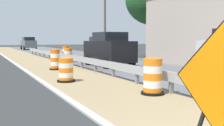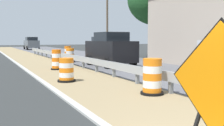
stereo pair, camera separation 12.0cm
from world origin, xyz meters
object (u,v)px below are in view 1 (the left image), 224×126
traffic_barrel_nearest (153,78)px  traffic_barrel_mid (55,61)px  car_mid_far_lane (101,47)px  utility_pole_near (201,9)px  warning_sign_diamond (223,85)px  car_lead_near_lane (109,49)px  traffic_barrel_far (68,56)px  utility_pole_mid (105,19)px  car_lead_far_lane (28,43)px  traffic_barrel_farther (66,53)px  traffic_barrel_close (66,71)px

traffic_barrel_nearest → traffic_barrel_mid: size_ratio=0.99×
car_mid_far_lane → utility_pole_near: bearing=18.1°
traffic_barrel_mid → utility_pole_near: size_ratio=0.16×
warning_sign_diamond → traffic_barrel_nearest: size_ratio=1.80×
car_mid_far_lane → car_lead_near_lane: bearing=-19.5°
traffic_barrel_nearest → traffic_barrel_far: traffic_barrel_nearest is taller
traffic_barrel_mid → utility_pole_mid: bearing=55.4°
car_lead_near_lane → warning_sign_diamond: bearing=158.9°
warning_sign_diamond → traffic_barrel_mid: warning_sign_diamond is taller
traffic_barrel_far → car_lead_far_lane: (1.41, 26.41, 0.56)m
traffic_barrel_mid → traffic_barrel_farther: traffic_barrel_mid is taller
warning_sign_diamond → traffic_barrel_mid: 12.20m
warning_sign_diamond → traffic_barrel_farther: (3.47, 19.19, -0.55)m
car_lead_near_lane → car_mid_far_lane: 9.55m
car_mid_far_lane → utility_pole_near: (2.98, -10.25, 2.86)m
warning_sign_diamond → utility_pole_mid: bearing=-117.2°
traffic_barrel_close → traffic_barrel_mid: traffic_barrel_mid is taller
traffic_barrel_farther → car_mid_far_lane: car_mid_far_lane is taller
warning_sign_diamond → car_lead_far_lane: (4.28, 42.99, -0.03)m
utility_pole_near → utility_pole_mid: bearing=91.6°
utility_pole_mid → car_lead_far_lane: bearing=110.1°
traffic_barrel_farther → utility_pole_mid: utility_pole_mid is taller
car_mid_far_lane → utility_pole_mid: (2.56, 4.62, 3.14)m
traffic_barrel_mid → traffic_barrel_farther: size_ratio=1.00×
car_lead_far_lane → utility_pole_near: size_ratio=0.64×
traffic_barrel_mid → car_mid_far_lane: (7.13, 9.44, 0.47)m
traffic_barrel_far → car_lead_near_lane: (1.50, -3.86, 0.60)m
car_mid_far_lane → utility_pole_near: size_ratio=0.64×
traffic_barrel_farther → car_lead_far_lane: bearing=88.0°
car_lead_near_lane → utility_pole_mid: 15.12m
traffic_barrel_mid → traffic_barrel_far: 4.90m
car_lead_near_lane → car_mid_far_lane: size_ratio=0.87×
traffic_barrel_farther → car_lead_far_lane: (0.82, 23.80, 0.52)m
traffic_barrel_mid → car_mid_far_lane: 11.84m
traffic_barrel_mid → traffic_barrel_far: traffic_barrel_mid is taller
traffic_barrel_far → traffic_barrel_mid: bearing=-116.0°
traffic_barrel_close → utility_pole_mid: size_ratio=0.12×
warning_sign_diamond → car_lead_near_lane: bearing=-114.5°
car_mid_far_lane → utility_pole_mid: 6.15m
car_lead_far_lane → car_mid_far_lane: bearing=-170.7°
car_mid_far_lane → utility_pole_near: utility_pole_near is taller
traffic_barrel_far → car_mid_far_lane: 7.10m
car_lead_near_lane → utility_pole_near: 7.16m
traffic_barrel_close → traffic_barrel_nearest: bearing=-64.6°
traffic_barrel_far → warning_sign_diamond: bearing=-99.8°
warning_sign_diamond → traffic_barrel_mid: size_ratio=1.78×
car_lead_near_lane → traffic_barrel_close: bearing=136.7°
traffic_barrel_far → utility_pole_mid: size_ratio=0.13×
warning_sign_diamond → traffic_barrel_mid: (0.72, 12.17, -0.55)m
car_lead_far_lane → utility_pole_mid: size_ratio=0.60×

